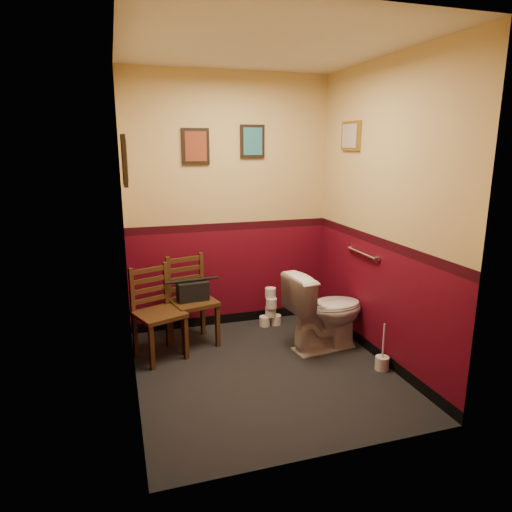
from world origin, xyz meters
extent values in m
cube|color=black|center=(0.00, 0.00, 0.00)|extent=(2.20, 2.40, 0.00)
cube|color=silver|center=(0.00, 0.00, 2.70)|extent=(2.20, 2.40, 0.00)
cube|color=#550818|center=(0.00, 1.20, 1.35)|extent=(2.20, 0.00, 2.70)
cube|color=#550818|center=(0.00, -1.20, 1.35)|extent=(2.20, 0.00, 2.70)
cube|color=#550818|center=(-1.10, 0.00, 1.35)|extent=(0.00, 2.40, 2.70)
cube|color=#550818|center=(1.10, 0.00, 1.35)|extent=(0.00, 2.40, 2.70)
cylinder|color=silver|center=(1.07, 0.25, 0.95)|extent=(0.03, 0.50, 0.03)
cylinder|color=silver|center=(1.09, 0.00, 0.95)|extent=(0.02, 0.06, 0.06)
cylinder|color=silver|center=(1.09, 0.50, 0.95)|extent=(0.02, 0.06, 0.06)
cube|color=black|center=(-0.35, 1.18, 1.95)|extent=(0.28, 0.03, 0.36)
cube|color=brown|center=(-0.35, 1.17, 1.95)|extent=(0.22, 0.01, 0.30)
cube|color=black|center=(0.25, 1.18, 2.00)|extent=(0.26, 0.03, 0.34)
cube|color=#286D81|center=(0.25, 1.17, 2.00)|extent=(0.20, 0.01, 0.28)
cube|color=black|center=(-1.08, 0.10, 1.85)|extent=(0.03, 0.30, 0.38)
cube|color=tan|center=(-1.07, 0.10, 1.85)|extent=(0.01, 0.24, 0.31)
cube|color=olive|center=(1.08, 0.60, 2.05)|extent=(0.03, 0.34, 0.28)
cube|color=tan|center=(1.07, 0.60, 2.05)|extent=(0.01, 0.28, 0.22)
imported|color=white|center=(0.72, 0.28, 0.39)|extent=(0.84, 0.54, 0.77)
cylinder|color=silver|center=(1.02, -0.28, 0.06)|extent=(0.12, 0.12, 0.12)
cylinder|color=silver|center=(1.02, -0.28, 0.26)|extent=(0.02, 0.02, 0.35)
cube|color=brown|center=(-0.85, 0.55, 0.43)|extent=(0.53, 0.53, 0.04)
cube|color=brown|center=(-0.95, 0.32, 0.22)|extent=(0.05, 0.05, 0.43)
cube|color=brown|center=(-1.08, 0.65, 0.22)|extent=(0.05, 0.05, 0.43)
cube|color=brown|center=(-0.62, 0.45, 0.22)|extent=(0.05, 0.05, 0.43)
cube|color=brown|center=(-0.75, 0.78, 0.22)|extent=(0.05, 0.05, 0.43)
cube|color=brown|center=(-1.08, 0.65, 0.65)|extent=(0.05, 0.05, 0.43)
cube|color=brown|center=(-0.75, 0.78, 0.65)|extent=(0.05, 0.05, 0.43)
cube|color=brown|center=(-0.91, 0.72, 0.53)|extent=(0.31, 0.14, 0.04)
cube|color=brown|center=(-0.91, 0.72, 0.63)|extent=(0.31, 0.14, 0.04)
cube|color=brown|center=(-0.91, 0.72, 0.72)|extent=(0.31, 0.14, 0.04)
cube|color=brown|center=(-0.91, 0.72, 0.82)|extent=(0.31, 0.14, 0.04)
cube|color=brown|center=(-0.50, 0.76, 0.45)|extent=(0.50, 0.50, 0.04)
cube|color=brown|center=(-0.63, 0.55, 0.22)|extent=(0.05, 0.05, 0.45)
cube|color=brown|center=(-0.71, 0.89, 0.22)|extent=(0.05, 0.05, 0.45)
cube|color=brown|center=(-0.28, 0.63, 0.22)|extent=(0.05, 0.05, 0.45)
cube|color=brown|center=(-0.36, 0.98, 0.22)|extent=(0.05, 0.05, 0.45)
cube|color=brown|center=(-0.71, 0.90, 0.67)|extent=(0.05, 0.04, 0.45)
cube|color=brown|center=(-0.37, 0.98, 0.67)|extent=(0.05, 0.04, 0.45)
cube|color=brown|center=(-0.54, 0.94, 0.54)|extent=(0.33, 0.10, 0.04)
cube|color=brown|center=(-0.54, 0.94, 0.64)|extent=(0.33, 0.10, 0.04)
cube|color=brown|center=(-0.54, 0.94, 0.74)|extent=(0.33, 0.10, 0.04)
cube|color=brown|center=(-0.54, 0.94, 0.84)|extent=(0.33, 0.10, 0.04)
cube|color=black|center=(-0.50, 0.76, 0.56)|extent=(0.31, 0.18, 0.19)
cylinder|color=black|center=(-0.50, 0.76, 0.67)|extent=(0.26, 0.05, 0.03)
cylinder|color=silver|center=(0.33, 1.00, 0.05)|extent=(0.12, 0.12, 0.11)
cylinder|color=silver|center=(0.47, 1.00, 0.05)|extent=(0.12, 0.12, 0.11)
cylinder|color=silver|center=(0.40, 0.99, 0.16)|extent=(0.12, 0.12, 0.11)
cylinder|color=silver|center=(0.40, 0.97, 0.27)|extent=(0.12, 0.12, 0.11)
cylinder|color=silver|center=(0.40, 1.00, 0.38)|extent=(0.12, 0.12, 0.11)
camera|label=1|loc=(-1.17, -3.52, 1.96)|focal=32.00mm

